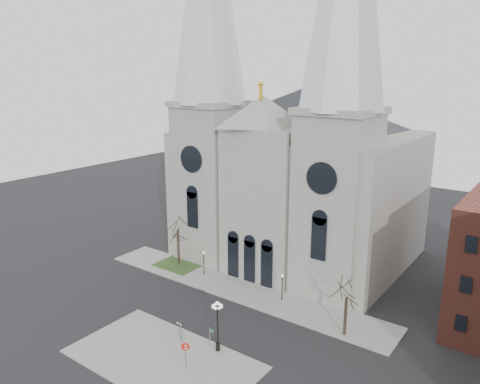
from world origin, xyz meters
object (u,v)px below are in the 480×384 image
Objects in this scene: stop_sign at (186,349)px; globe_lamp at (217,320)px; one_way_sign at (181,328)px; street_name_sign at (210,335)px.

stop_sign is 4.11m from globe_lamp.
globe_lamp reaches higher than one_way_sign.
stop_sign is at bearing -32.06° from one_way_sign.
one_way_sign is 3.18m from street_name_sign.
stop_sign is at bearing -78.51° from street_name_sign.
stop_sign reaches higher than street_name_sign.
stop_sign is 1.27× the size of street_name_sign.
stop_sign is 4.45m from one_way_sign.
globe_lamp is 4.50m from one_way_sign.
one_way_sign is (-4.01, -0.91, -1.82)m from globe_lamp.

